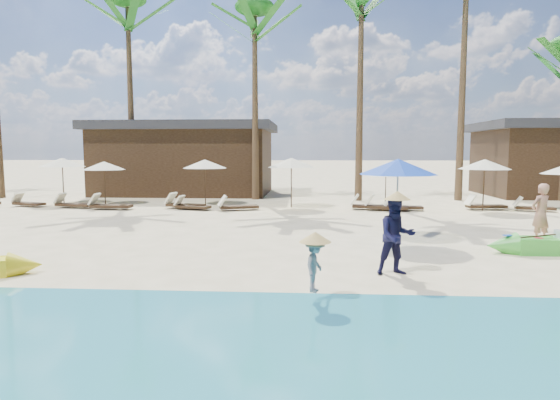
{
  "coord_description": "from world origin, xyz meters",
  "views": [
    {
      "loc": [
        -0.44,
        -10.85,
        2.61
      ],
      "look_at": [
        -1.25,
        2.0,
        1.25
      ],
      "focal_mm": 30.0,
      "sensor_mm": 36.0,
      "label": 1
    }
  ],
  "objects": [
    {
      "name": "resort_parasol_5",
      "position": [
        -1.28,
        10.75,
        2.07
      ],
      "size": [
        2.23,
        2.23,
        2.3
      ],
      "color": "#3D2818",
      "rests_on": "ground"
    },
    {
      "name": "lounger_3_right",
      "position": [
        -9.4,
        9.35,
        0.21
      ],
      "size": [
        1.89,
        0.62,
        0.64
      ],
      "rotation": [
        0.0,
        0.0,
        -0.02
      ],
      "color": "#3D2818",
      "rests_on": "ground"
    },
    {
      "name": "resort_parasol_6",
      "position": [
        3.07,
        10.9,
        1.64
      ],
      "size": [
        1.77,
        1.77,
        1.82
      ],
      "color": "#3D2818",
      "rests_on": "ground"
    },
    {
      "name": "lounger_6_left",
      "position": [
        2.19,
        10.07,
        0.2
      ],
      "size": [
        1.82,
        0.7,
        0.6
      ],
      "rotation": [
        0.0,
        0.0,
        -0.09
      ],
      "color": "#3D2818",
      "rests_on": "ground"
    },
    {
      "name": "pavilion_west",
      "position": [
        -8.0,
        17.5,
        2.19
      ],
      "size": [
        10.8,
        6.6,
        4.3
      ],
      "color": "#3D2818",
      "rests_on": "ground"
    },
    {
      "name": "blue_umbrella",
      "position": [
        2.08,
        2.69,
        2.16
      ],
      "size": [
        2.22,
        2.22,
        2.39
      ],
      "color": "#99999E",
      "rests_on": "ground"
    },
    {
      "name": "lounger_4_left",
      "position": [
        -5.71,
        9.49,
        0.19
      ],
      "size": [
        1.71,
        0.9,
        0.56
      ],
      "rotation": [
        0.0,
        0.0,
        -0.25
      ],
      "color": "#3D2818",
      "rests_on": "ground"
    },
    {
      "name": "lounger_5_left",
      "position": [
        -3.66,
        9.42,
        0.2
      ],
      "size": [
        1.85,
        1.11,
        0.6
      ],
      "rotation": [
        0.0,
        0.0,
        0.35
      ],
      "color": "#3D2818",
      "rests_on": "ground"
    },
    {
      "name": "lounger_8_left",
      "position": [
        9.22,
        9.95,
        0.19
      ],
      "size": [
        1.72,
        0.86,
        0.56
      ],
      "rotation": [
        0.0,
        0.0,
        -0.22
      ],
      "color": "#3D2818",
      "rests_on": "ground"
    },
    {
      "name": "palm_4",
      "position": [
        2.15,
        14.01,
        9.45
      ],
      "size": [
        2.08,
        2.08,
        11.7
      ],
      "color": "brown",
      "rests_on": "ground"
    },
    {
      "name": "ground",
      "position": [
        0.0,
        0.0,
        0.0
      ],
      "size": [
        240.0,
        240.0,
        0.0
      ],
      "primitive_type": "plane",
      "color": "#FEEABC",
      "rests_on": "ground"
    },
    {
      "name": "lounger_3_left",
      "position": [
        -11.34,
        9.83,
        0.2
      ],
      "size": [
        1.82,
        0.8,
        0.6
      ],
      "rotation": [
        0.0,
        0.0,
        -0.15
      ],
      "color": "#3D2818",
      "rests_on": "ground"
    },
    {
      "name": "resort_parasol_4",
      "position": [
        -5.52,
        11.62,
        1.98
      ],
      "size": [
        2.13,
        2.13,
        2.2
      ],
      "color": "#3D2818",
      "rests_on": "ground"
    },
    {
      "name": "lounger_4_right",
      "position": [
        -6.17,
        9.91,
        0.21
      ],
      "size": [
        1.94,
        1.05,
        0.63
      ],
      "rotation": [
        0.0,
        0.0,
        -0.27
      ],
      "color": "#3D2818",
      "rests_on": "ground"
    },
    {
      "name": "vendor_green",
      "position": [
        1.39,
        -1.02,
        0.83
      ],
      "size": [
        0.89,
        0.74,
        1.66
      ],
      "primitive_type": "imported",
      "rotation": [
        0.0,
        0.0,
        0.14
      ],
      "color": "black",
      "rests_on": "ground"
    },
    {
      "name": "wet_sand_strip",
      "position": [
        0.0,
        -5.0,
        0.0
      ],
      "size": [
        240.0,
        4.5,
        0.01
      ],
      "primitive_type": "cube",
      "color": "tan",
      "rests_on": "ground"
    },
    {
      "name": "lounger_7_left",
      "position": [
        3.59,
        9.82,
        0.19
      ],
      "size": [
        1.68,
        0.54,
        0.57
      ],
      "rotation": [
        0.0,
        0.0,
        -0.02
      ],
      "color": "#3D2818",
      "rests_on": "ground"
    },
    {
      "name": "resort_parasol_3",
      "position": [
        -10.47,
        11.42,
        1.89
      ],
      "size": [
        2.04,
        2.04,
        2.1
      ],
      "color": "#3D2818",
      "rests_on": "ground"
    },
    {
      "name": "resort_parasol_7",
      "position": [
        7.16,
        10.02,
        2.03
      ],
      "size": [
        2.19,
        2.19,
        2.25
      ],
      "color": "#3D2818",
      "rests_on": "ground"
    },
    {
      "name": "lounger_7_right",
      "position": [
        7.31,
        10.34,
        0.2
      ],
      "size": [
        1.85,
        0.76,
        0.61
      ],
      "rotation": [
        0.0,
        0.0,
        0.12
      ],
      "color": "#3D2818",
      "rests_on": "ground"
    },
    {
      "name": "vendor_yellow",
      "position": [
        -0.34,
        -2.94,
        0.65
      ],
      "size": [
        0.5,
        0.67,
        0.93
      ],
      "primitive_type": "imported",
      "rotation": [
        0.0,
        0.0,
        1.29
      ],
      "color": "gray",
      "rests_on": "ground"
    },
    {
      "name": "tourist",
      "position": [
        6.11,
        2.72,
        0.85
      ],
      "size": [
        0.73,
        0.63,
        1.7
      ],
      "primitive_type": "imported",
      "rotation": [
        0.0,
        0.0,
        3.57
      ],
      "color": "tan",
      "rests_on": "ground"
    },
    {
      "name": "lounger_2_left",
      "position": [
        -13.72,
        10.22,
        0.19
      ],
      "size": [
        1.75,
        0.97,
        0.57
      ],
      "rotation": [
        0.0,
        0.0,
        -0.29
      ],
      "color": "#3D2818",
      "rests_on": "ground"
    },
    {
      "name": "pavilion_east",
      "position": [
        14.0,
        17.5,
        2.2
      ],
      "size": [
        8.8,
        6.6,
        4.3
      ],
      "color": "#3D2818",
      "rests_on": "ground"
    },
    {
      "name": "resort_parasol_2",
      "position": [
        -12.67,
        11.6,
        2.05
      ],
      "size": [
        2.21,
        2.21,
        2.27
      ],
      "color": "#3D2818",
      "rests_on": "ground"
    },
    {
      "name": "lounger_6_right",
      "position": [
        2.84,
        9.72,
        0.21
      ],
      "size": [
        1.93,
        1.01,
        0.63
      ],
      "rotation": [
        0.0,
        0.0,
        -0.25
      ],
      "color": "#3D2818",
      "rests_on": "ground"
    },
    {
      "name": "palm_3",
      "position": [
        -3.36,
        14.27,
        8.58
      ],
      "size": [
        2.08,
        2.08,
        10.52
      ],
      "color": "brown",
      "rests_on": "ground"
    },
    {
      "name": "palm_2",
      "position": [
        -10.45,
        15.08,
        9.18
      ],
      "size": [
        2.08,
        2.08,
        11.33
      ],
      "color": "brown",
      "rests_on": "ground"
    }
  ]
}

